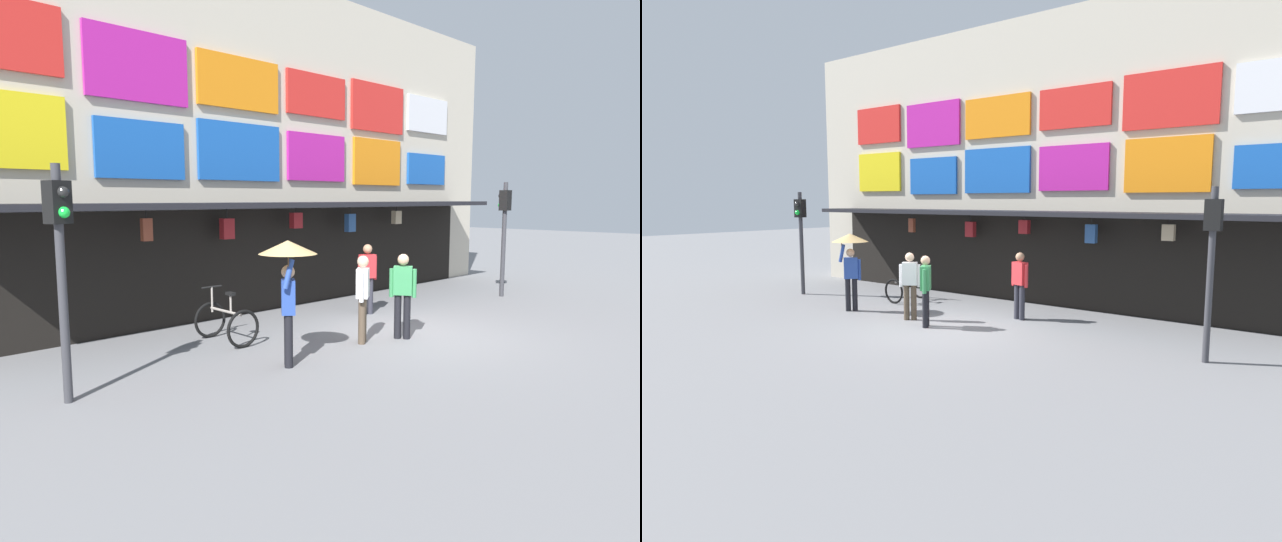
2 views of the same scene
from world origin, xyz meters
The scene contains 9 objects.
ground_plane centered at (0.00, 0.00, 0.00)m, with size 80.00×80.00×0.00m, color slate.
shopfront centered at (0.00, 4.57, 3.96)m, with size 18.00×2.60×8.00m.
traffic_light_near centered at (-6.48, 0.86, 2.14)m, with size 0.33×0.35×3.20m.
traffic_light_far centered at (5.53, 0.88, 2.14)m, with size 0.28×0.33×3.20m.
bicycle_parked centered at (-3.07, 2.04, 0.39)m, with size 0.74×1.17×1.05m.
pedestrian_in_red centered at (-0.42, -0.15, 0.95)m, with size 0.38×0.45×1.68m.
pedestrian_in_blue centered at (0.89, 1.89, 0.95)m, with size 0.52×0.30×1.68m.
pedestrian_in_white centered at (-1.23, 0.19, 0.95)m, with size 0.45×0.39×1.68m.
pedestrian_with_umbrella centered at (-3.24, 0.04, 1.64)m, with size 0.96×0.96×2.08m.
Camera 1 is at (-9.26, -6.81, 2.74)m, focal length 31.85 mm.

